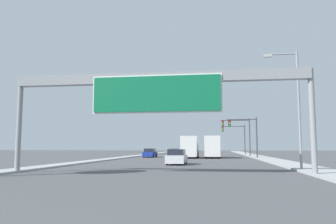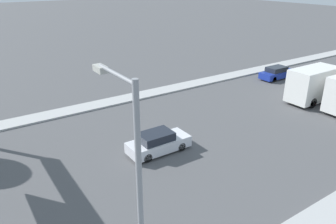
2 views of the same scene
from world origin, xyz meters
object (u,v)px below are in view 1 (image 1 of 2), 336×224
Objects in this scene: sign_gantry at (156,88)px; traffic_light_mid_block at (241,131)px; truck_box_primary at (190,147)px; truck_box_secondary at (212,147)px; car_mid_right at (177,157)px; car_mid_left at (174,153)px; traffic_light_far_intersection at (237,135)px; car_near_center at (150,153)px; street_lamp_right at (295,100)px; traffic_light_near_intersection at (247,131)px.

sign_gantry is 2.91× the size of traffic_light_mid_block.
truck_box_primary is 3.69m from truck_box_secondary.
truck_box_secondary is at bearing 83.69° from sign_gantry.
sign_gantry is 12.97m from car_mid_right.
traffic_light_far_intersection reaches higher than car_mid_left.
traffic_light_far_intersection reaches higher than car_near_center.
car_near_center is 6.33m from car_mid_left.
street_lamp_right is (10.05, -25.56, 3.71)m from truck_box_primary.
sign_gantry is at bearing -102.14° from traffic_light_mid_block.
traffic_light_far_intersection reaches higher than truck_box_primary.
street_lamp_right reaches higher than car_mid_left.
traffic_light_far_intersection is at bearing 47.02° from car_near_center.
sign_gantry is 39.08m from car_mid_left.
traffic_light_near_intersection is 0.90× the size of traffic_light_mid_block.
car_near_center is 0.67× the size of traffic_light_mid_block.
street_lamp_right is (1.41, -45.22, 1.05)m from traffic_light_far_intersection.
street_lamp_right is (1.22, -25.22, 1.18)m from traffic_light_near_intersection.
car_near_center reaches higher than car_mid_left.
traffic_light_far_intersection is (15.64, 16.79, 3.67)m from car_near_center.
car_near_center is 0.50× the size of street_lamp_right.
street_lamp_right is at bearing -76.24° from truck_box_secondary.
truck_box_secondary is 1.32× the size of traffic_light_far_intersection.
street_lamp_right is at bearing -88.22° from traffic_light_far_intersection.
truck_box_primary is 0.87× the size of truck_box_secondary.
traffic_light_near_intersection is at bearing 73.65° from sign_gantry.
car_near_center is 33.49m from street_lamp_right.
traffic_light_near_intersection is (15.83, -3.21, 3.54)m from car_near_center.
car_near_center is 23.24m from traffic_light_far_intersection.
truck_box_secondary is (3.50, 19.66, 1.02)m from car_mid_right.
truck_box_primary is 0.79× the size of street_lamp_right.
traffic_light_near_intersection is at bearing -15.91° from truck_box_secondary.
car_mid_right reaches higher than car_mid_left.
truck_box_primary reaches higher than car_mid_left.
truck_box_primary is at bearing -66.74° from car_mid_left.
car_mid_right is 18.51m from truck_box_primary.
traffic_light_near_intersection is at bearing -89.46° from traffic_light_far_intersection.
traffic_light_mid_block reaches higher than sign_gantry.
truck_box_primary is (3.50, -8.14, 1.04)m from car_mid_left.
sign_gantry is 2.77× the size of truck_box_primary.
car_mid_left is 0.64× the size of traffic_light_mid_block.
truck_box_secondary is 27.78m from street_lamp_right.
sign_gantry reaches higher than truck_box_secondary.
truck_box_primary is at bearing 90.00° from car_mid_right.
truck_box_secondary reaches higher than car_mid_right.
sign_gantry reaches higher than car_near_center.
car_mid_left is at bearing -172.88° from traffic_light_mid_block.
sign_gantry is at bearing -90.00° from truck_box_primary.
traffic_light_far_intersection is at bearing 66.27° from truck_box_primary.
street_lamp_right reaches higher than truck_box_secondary.
car_near_center is 17.51m from traffic_light_mid_block.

